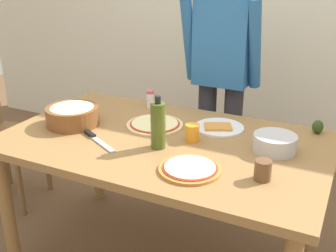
# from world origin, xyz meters

# --- Properties ---
(wall_back) EXTENTS (5.60, 0.10, 2.60)m
(wall_back) POSITION_xyz_m (0.00, 1.60, 1.30)
(wall_back) COLOR silver
(wall_back) RESTS_ON ground
(dining_table) EXTENTS (1.60, 0.96, 0.76)m
(dining_table) POSITION_xyz_m (0.00, 0.00, 0.67)
(dining_table) COLOR olive
(dining_table) RESTS_ON ground
(person_cook) EXTENTS (0.49, 0.25, 1.62)m
(person_cook) POSITION_xyz_m (0.03, 0.76, 0.94)
(person_cook) COLOR #2D2D38
(person_cook) RESTS_ON ground
(pizza_raw_on_board) EXTENTS (0.30, 0.30, 0.02)m
(pizza_raw_on_board) POSITION_xyz_m (-0.12, 0.13, 0.77)
(pizza_raw_on_board) COLOR beige
(pizza_raw_on_board) RESTS_ON dining_table
(pizza_cooked_on_tray) EXTENTS (0.27, 0.27, 0.02)m
(pizza_cooked_on_tray) POSITION_xyz_m (0.25, -0.25, 0.77)
(pizza_cooked_on_tray) COLOR #C67A33
(pizza_cooked_on_tray) RESTS_ON dining_table
(plate_with_slice) EXTENTS (0.26, 0.26, 0.02)m
(plate_with_slice) POSITION_xyz_m (0.20, 0.24, 0.77)
(plate_with_slice) COLOR white
(plate_with_slice) RESTS_ON dining_table
(popcorn_bowl) EXTENTS (0.28, 0.28, 0.11)m
(popcorn_bowl) POSITION_xyz_m (-0.52, -0.05, 0.82)
(popcorn_bowl) COLOR brown
(popcorn_bowl) RESTS_ON dining_table
(mixing_bowl_steel) EXTENTS (0.20, 0.20, 0.08)m
(mixing_bowl_steel) POSITION_xyz_m (0.53, 0.10, 0.80)
(mixing_bowl_steel) COLOR #B7B7BC
(mixing_bowl_steel) RESTS_ON dining_table
(olive_oil_bottle) EXTENTS (0.07, 0.07, 0.26)m
(olive_oil_bottle) POSITION_xyz_m (0.02, -0.10, 0.87)
(olive_oil_bottle) COLOR #47561E
(olive_oil_bottle) RESTS_ON dining_table
(cup_orange) EXTENTS (0.07, 0.07, 0.08)m
(cup_orange) POSITION_xyz_m (0.14, 0.04, 0.80)
(cup_orange) COLOR orange
(cup_orange) RESTS_ON dining_table
(cup_small_brown) EXTENTS (0.07, 0.07, 0.08)m
(cup_small_brown) POSITION_xyz_m (0.54, -0.19, 0.80)
(cup_small_brown) COLOR brown
(cup_small_brown) RESTS_ON dining_table
(salt_shaker) EXTENTS (0.04, 0.04, 0.11)m
(salt_shaker) POSITION_xyz_m (-0.28, 0.38, 0.81)
(salt_shaker) COLOR white
(salt_shaker) RESTS_ON dining_table
(chef_knife) EXTENTS (0.27, 0.16, 0.02)m
(chef_knife) POSITION_xyz_m (-0.30, -0.16, 0.77)
(chef_knife) COLOR silver
(chef_knife) RESTS_ON dining_table
(avocado) EXTENTS (0.06, 0.06, 0.07)m
(avocado) POSITION_xyz_m (0.68, 0.41, 0.80)
(avocado) COLOR #2D4219
(avocado) RESTS_ON dining_table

